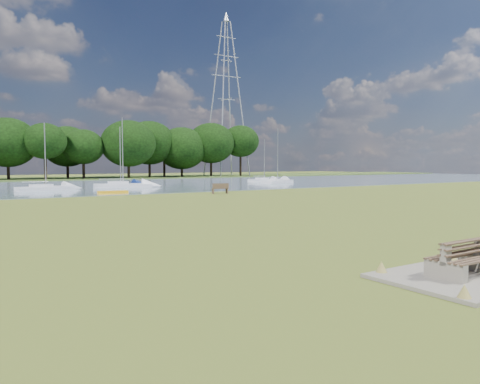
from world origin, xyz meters
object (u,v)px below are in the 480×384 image
sailboat_2 (120,183)px  sailboat_5 (277,181)px  sailboat_4 (122,184)px  sailboat_7 (45,187)px  riverbank_bench (220,188)px  sailboat_3 (264,179)px  pylon (226,75)px  bench_pair (463,260)px  kayak (113,192)px

sailboat_2 → sailboat_5: size_ratio=0.92×
sailboat_4 → sailboat_7: size_ratio=1.16×
sailboat_5 → sailboat_7: (-32.65, -1.06, 0.02)m
riverbank_bench → sailboat_2: sailboat_2 is taller
sailboat_3 → sailboat_7: bearing=-173.4°
riverbank_bench → sailboat_3: 28.63m
pylon → sailboat_7: pylon is taller
sailboat_5 → bench_pair: bearing=-143.9°
kayak → sailboat_4: size_ratio=0.34×
bench_pair → riverbank_bench: bench_pair is taller
pylon → sailboat_3: bearing=-111.2°
sailboat_4 → riverbank_bench: bearing=-56.3°
bench_pair → riverbank_bench: 35.11m
bench_pair → sailboat_7: bearing=91.3°
bench_pair → kayak: size_ratio=0.64×
sailboat_4 → sailboat_5: size_ratio=1.04×
sailboat_2 → sailboat_7: size_ratio=1.02×
kayak → pylon: size_ratio=0.08×
kayak → sailboat_7: sailboat_7 is taller
sailboat_3 → sailboat_5: size_ratio=0.83×
sailboat_5 → sailboat_3: bearing=55.2°
sailboat_5 → sailboat_7: 32.67m
bench_pair → sailboat_4: (7.77, 48.74, -0.02)m
sailboat_5 → sailboat_7: bearing=161.0°
sailboat_3 → sailboat_7: (-33.91, -6.12, 0.02)m
kayak → sailboat_7: size_ratio=0.39×
bench_pair → sailboat_4: sailboat_4 is taller
sailboat_2 → riverbank_bench: bearing=-85.9°
riverbank_bench → sailboat_2: size_ratio=0.23×
sailboat_2 → sailboat_4: (-0.38, -1.91, 0.02)m
bench_pair → sailboat_5: bearing=56.6°
sailboat_3 → sailboat_4: bearing=-173.5°
riverbank_bench → kayak: (-9.17, 5.10, -0.33)m
kayak → pylon: pylon is taller
pylon → sailboat_5: (-13.23, -35.90, -22.34)m
pylon → sailboat_7: size_ratio=4.97×
sailboat_2 → sailboat_3: bearing=-3.1°
bench_pair → sailboat_5: size_ratio=0.23×
riverbank_bench → sailboat_4: sailboat_4 is taller
sailboat_3 → sailboat_7: size_ratio=0.92×
sailboat_3 → sailboat_7: 34.46m
pylon → sailboat_2: (-36.31, -33.35, -22.31)m
sailboat_4 → kayak: bearing=-95.7°
sailboat_4 → sailboat_7: sailboat_4 is taller
bench_pair → pylon: bearing=61.7°
kayak → sailboat_7: (-4.51, 9.04, 0.27)m
sailboat_5 → riverbank_bench: bearing=-162.2°
riverbank_bench → sailboat_4: bearing=118.1°
sailboat_2 → sailboat_4: 1.95m
sailboat_4 → sailboat_5: bearing=16.4°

